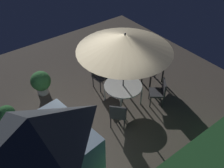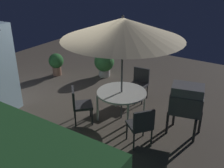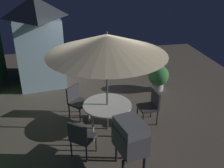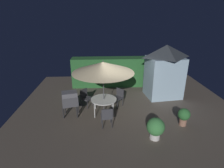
# 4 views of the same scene
# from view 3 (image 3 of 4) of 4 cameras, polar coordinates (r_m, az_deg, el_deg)

# --- Properties ---
(ground_plane) EXTENTS (11.00, 11.00, 0.00)m
(ground_plane) POSITION_cam_3_polar(r_m,az_deg,el_deg) (7.84, -3.18, -4.92)
(ground_plane) COLOR brown
(garden_shed) EXTENTS (2.14, 1.78, 2.95)m
(garden_shed) POSITION_cam_3_polar(r_m,az_deg,el_deg) (9.31, -15.81, 9.19)
(garden_shed) COLOR #9EBCD1
(garden_shed) RESTS_ON ground
(patio_table) EXTENTS (1.21, 1.21, 0.73)m
(patio_table) POSITION_cam_3_polar(r_m,az_deg,el_deg) (6.52, -1.04, -4.91)
(patio_table) COLOR white
(patio_table) RESTS_ON ground
(patio_umbrella) EXTENTS (2.76, 2.76, 2.56)m
(patio_umbrella) POSITION_cam_3_polar(r_m,az_deg,el_deg) (5.87, -1.16, 8.66)
(patio_umbrella) COLOR #4C4C51
(patio_umbrella) RESTS_ON ground
(bbq_grill) EXTENTS (0.80, 0.65, 1.20)m
(bbq_grill) POSITION_cam_3_polar(r_m,az_deg,el_deg) (5.21, 4.04, -11.39)
(bbq_grill) COLOR #47474C
(bbq_grill) RESTS_ON ground
(chair_near_shed) EXTENTS (0.65, 0.65, 0.90)m
(chair_near_shed) POSITION_cam_3_polar(r_m,az_deg,el_deg) (7.18, -7.72, -3.42)
(chair_near_shed) COLOR #38383D
(chair_near_shed) RESTS_ON ground
(chair_far_side) EXTENTS (0.65, 0.65, 0.90)m
(chair_far_side) POSITION_cam_3_polar(r_m,az_deg,el_deg) (5.77, -6.79, -11.37)
(chair_far_side) COLOR #38383D
(chair_far_side) RESTS_ON ground
(chair_toward_hedge) EXTENTS (0.50, 0.51, 0.90)m
(chair_toward_hedge) POSITION_cam_3_polar(r_m,az_deg,el_deg) (6.95, 8.47, -4.51)
(chair_toward_hedge) COLOR #38383D
(chair_toward_hedge) RESTS_ON ground
(potted_plant_by_shed) EXTENTS (0.51, 0.51, 0.77)m
(potted_plant_by_shed) POSITION_cam_3_polar(r_m,az_deg,el_deg) (9.80, 2.66, 4.48)
(potted_plant_by_shed) COLOR #936651
(potted_plant_by_shed) RESTS_ON ground
(potted_plant_by_grill) EXTENTS (0.68, 0.68, 0.86)m
(potted_plant_by_grill) POSITION_cam_3_polar(r_m,az_deg,el_deg) (8.75, 10.08, 1.61)
(potted_plant_by_grill) COLOR silver
(potted_plant_by_grill) RESTS_ON ground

